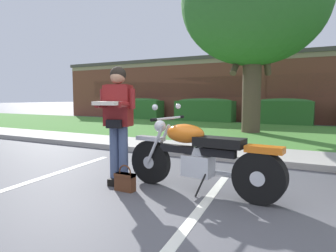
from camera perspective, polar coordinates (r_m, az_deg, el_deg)
ground_plane at (r=3.44m, az=-8.49°, el=-16.26°), size 140.00×140.00×0.00m
curb_strip at (r=6.24m, az=9.97°, el=-5.85°), size 60.00×0.20×0.12m
concrete_walk at (r=7.04m, az=12.18°, el=-4.77°), size 60.00×1.50×0.08m
grass_lawn at (r=11.20m, az=18.44°, el=-1.24°), size 60.00×7.11×0.06m
stall_stripe_0 at (r=4.96m, az=-26.01°, el=-9.92°), size 0.67×4.38×0.01m
stall_stripe_1 at (r=3.26m, az=4.39°, el=-17.42°), size 0.67×4.38×0.01m
motorcycle at (r=4.02m, az=7.11°, el=-5.92°), size 2.24×0.82×1.18m
rider_person at (r=4.37m, az=-9.48°, el=1.92°), size 0.53×0.63×1.70m
handbag at (r=4.20m, az=-8.11°, el=-10.13°), size 0.28×0.13×0.36m
shade_tree at (r=11.40m, az=15.89°, el=21.26°), size 4.93×4.93×6.55m
hedge_left at (r=17.70m, az=-4.91°, el=3.35°), size 2.46×0.90×1.24m
hedge_center_left at (r=15.89m, az=6.90°, el=3.11°), size 3.12×0.90×1.24m
hedge_center_right at (r=14.90m, az=20.96°, el=2.65°), size 2.56×0.90×1.24m
brick_building at (r=21.18m, az=20.71°, el=6.43°), size 26.73×10.80×3.57m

